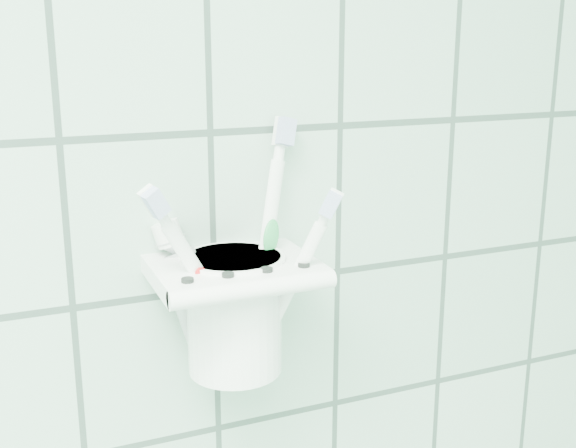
# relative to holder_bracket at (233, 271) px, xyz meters

# --- Properties ---
(holder_bracket) EXTENTS (0.14, 0.11, 0.04)m
(holder_bracket) POSITION_rel_holder_bracket_xyz_m (0.00, 0.00, 0.00)
(holder_bracket) COLOR white
(holder_bracket) RESTS_ON wall_back
(cup) EXTENTS (0.09, 0.09, 0.11)m
(cup) POSITION_rel_holder_bracket_xyz_m (0.00, 0.00, -0.04)
(cup) COLOR white
(cup) RESTS_ON holder_bracket
(toothbrush_pink) EXTENTS (0.09, 0.05, 0.19)m
(toothbrush_pink) POSITION_rel_holder_bracket_xyz_m (0.02, 0.01, 0.02)
(toothbrush_pink) COLOR white
(toothbrush_pink) RESTS_ON cup
(toothbrush_blue) EXTENTS (0.06, 0.05, 0.22)m
(toothbrush_blue) POSITION_rel_holder_bracket_xyz_m (0.01, -0.00, 0.03)
(toothbrush_blue) COLOR white
(toothbrush_blue) RESTS_ON cup
(toothbrush_orange) EXTENTS (0.06, 0.06, 0.18)m
(toothbrush_orange) POSITION_rel_holder_bracket_xyz_m (0.02, 0.00, 0.00)
(toothbrush_orange) COLOR white
(toothbrush_orange) RESTS_ON cup
(toothpaste_tube) EXTENTS (0.06, 0.03, 0.14)m
(toothpaste_tube) POSITION_rel_holder_bracket_xyz_m (-0.02, 0.02, -0.01)
(toothpaste_tube) COLOR silver
(toothpaste_tube) RESTS_ON cup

